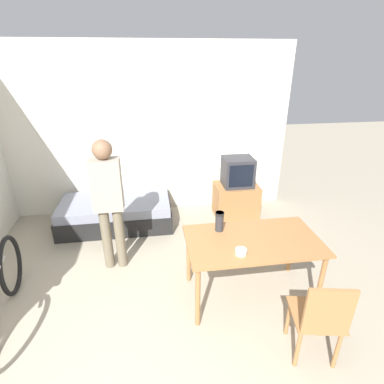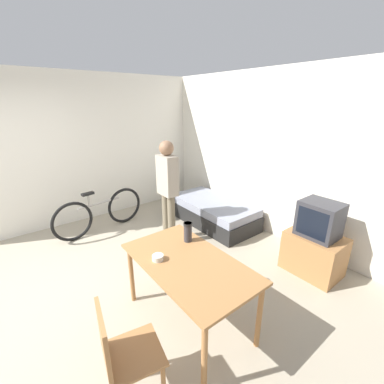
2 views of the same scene
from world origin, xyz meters
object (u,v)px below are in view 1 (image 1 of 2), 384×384
Objects in this scene: tv at (236,192)px; dining_table at (253,246)px; person_standing at (108,198)px; thermos_flask at (220,220)px; daybed at (116,213)px; wooden_chair at (320,317)px; mate_bowl at (241,252)px.

tv is 0.73× the size of dining_table.
person_standing is 7.50× the size of thermos_flask.
wooden_chair reaches higher than daybed.
daybed is at bearing 131.64° from dining_table.
person_standing is at bearing 153.75° from dining_table.
daybed is 7.75× the size of thermos_flask.
thermos_flask is (-0.67, -1.59, 0.43)m from tv.
thermos_flask is at bearing -50.62° from daybed.
person_standing reaches higher than daybed.
dining_table reaches higher than daybed.
daybed is 1.29m from person_standing.
thermos_flask is at bearing 143.62° from dining_table.
person_standing is at bearing 138.89° from wooden_chair.
thermos_flask reaches higher than wooden_chair.
tv is 9.02× the size of mate_bowl.
tv is at bearing 78.74° from dining_table.
thermos_flask reaches higher than daybed.
dining_table is at bearing -26.25° from person_standing.
daybed is at bearing 129.38° from thermos_flask.
mate_bowl is at bearing -36.35° from person_standing.
thermos_flask is at bearing -23.31° from person_standing.
daybed is 1.69× the size of tv.
wooden_chair is 0.53× the size of person_standing.
mate_bowl is (1.32, -0.97, -0.20)m from person_standing.
person_standing is at bearing -86.05° from daybed.
wooden_chair is (0.31, -0.85, -0.16)m from dining_table.
dining_table is at bearing -48.36° from daybed.
mate_bowl is (-0.20, -0.22, 0.11)m from dining_table.
dining_table is at bearing -36.38° from thermos_flask.
dining_table is 1.72m from person_standing.
daybed is 1.23× the size of dining_table.
wooden_chair reaches higher than dining_table.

